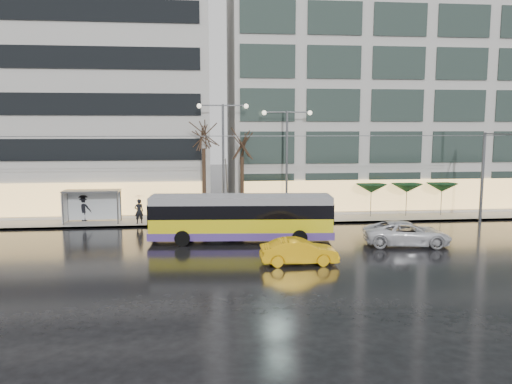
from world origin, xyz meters
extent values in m
plane|color=black|center=(0.00, 0.00, 0.00)|extent=(140.00, 140.00, 0.00)
cube|color=gray|center=(2.00, 14.00, 0.07)|extent=(80.00, 10.00, 0.15)
cube|color=slate|center=(2.00, 9.05, 0.07)|extent=(80.00, 0.10, 0.15)
cube|color=#B5B3AD|center=(-16.00, 19.00, 11.15)|extent=(34.00, 14.00, 22.00)
cube|color=#B5B3AD|center=(19.00, 19.00, 12.65)|extent=(32.00, 14.00, 25.00)
cube|color=yellow|center=(2.88, 3.84, 1.02)|extent=(11.80, 3.30, 1.46)
cube|color=#51388C|center=(2.88, 3.84, 0.53)|extent=(11.85, 3.34, 0.49)
cube|color=black|center=(2.88, 3.84, 2.09)|extent=(11.82, 3.32, 0.87)
cube|color=gray|center=(2.88, 3.84, 2.77)|extent=(11.80, 3.30, 0.49)
cube|color=black|center=(8.72, 3.40, 1.94)|extent=(0.23, 2.23, 1.26)
cube|color=black|center=(-2.96, 4.28, 1.94)|extent=(0.23, 2.23, 1.26)
cylinder|color=black|center=(6.65, 4.77, 0.49)|extent=(0.99, 0.41, 0.97)
cylinder|color=black|center=(6.47, 2.35, 0.49)|extent=(0.99, 0.41, 0.97)
cylinder|color=black|center=(-0.71, 5.33, 0.49)|extent=(0.99, 0.41, 0.97)
cylinder|color=black|center=(-0.89, 2.91, 0.49)|extent=(0.99, 0.41, 0.97)
cylinder|color=#595B60|center=(1.98, 4.83, 4.18)|extent=(0.33, 3.61, 2.55)
cylinder|color=#595B60|center=(2.02, 5.32, 4.18)|extent=(0.33, 3.61, 2.55)
cylinder|color=#595B60|center=(22.00, 8.50, 3.50)|extent=(0.24, 0.24, 7.00)
cube|color=#595B60|center=(22.00, 6.00, 6.90)|extent=(0.10, 5.00, 0.10)
cylinder|color=#595B60|center=(1.00, 5.75, 6.80)|extent=(42.00, 0.04, 0.04)
cylinder|color=#595B60|center=(1.00, 6.25, 6.80)|extent=(42.00, 0.04, 0.04)
cube|color=#595B60|center=(-8.00, 10.50, 2.60)|extent=(4.20, 1.60, 0.12)
cube|color=silver|center=(-8.00, 11.20, 1.35)|extent=(4.00, 0.05, 2.20)
cube|color=white|center=(-10.05, 10.50, 1.35)|extent=(0.10, 1.40, 2.20)
cylinder|color=#595B60|center=(-10.00, 9.80, 1.35)|extent=(0.10, 0.10, 2.40)
cylinder|color=#595B60|center=(-10.00, 11.20, 1.35)|extent=(0.10, 0.10, 2.40)
cylinder|color=#595B60|center=(-6.00, 9.80, 1.35)|extent=(0.10, 0.10, 2.40)
cylinder|color=#595B60|center=(-6.00, 11.20, 1.35)|extent=(0.10, 0.10, 2.40)
cylinder|color=#595B60|center=(2.00, 10.80, 4.65)|extent=(0.18, 0.18, 9.00)
cylinder|color=#595B60|center=(1.10, 10.80, 9.05)|extent=(1.80, 0.10, 0.10)
cylinder|color=#595B60|center=(2.90, 10.80, 9.05)|extent=(1.80, 0.10, 0.10)
sphere|color=#FFF2CC|center=(0.20, 10.80, 9.00)|extent=(0.36, 0.36, 0.36)
sphere|color=#FFF2CC|center=(3.80, 10.80, 9.00)|extent=(0.36, 0.36, 0.36)
cylinder|color=#595B60|center=(7.00, 10.80, 4.40)|extent=(0.18, 0.18, 8.50)
cylinder|color=#595B60|center=(6.10, 10.80, 8.55)|extent=(1.80, 0.10, 0.10)
cylinder|color=#595B60|center=(7.90, 10.80, 8.55)|extent=(1.80, 0.10, 0.10)
sphere|color=#FFF2CC|center=(5.20, 10.80, 8.50)|extent=(0.36, 0.36, 0.36)
sphere|color=#FFF2CC|center=(8.80, 10.80, 8.50)|extent=(0.36, 0.36, 0.36)
cylinder|color=black|center=(0.50, 11.00, 2.95)|extent=(0.28, 0.28, 5.60)
cylinder|color=black|center=(3.50, 11.20, 2.60)|extent=(0.28, 0.28, 4.90)
cylinder|color=#595B60|center=(14.00, 11.00, 1.25)|extent=(0.06, 0.06, 2.20)
cone|color=black|center=(14.00, 11.00, 2.45)|extent=(2.50, 2.50, 0.70)
cylinder|color=#595B60|center=(17.00, 11.00, 1.25)|extent=(0.06, 0.06, 2.20)
cone|color=black|center=(17.00, 11.00, 2.45)|extent=(2.50, 2.50, 0.70)
cylinder|color=#595B60|center=(20.00, 11.00, 1.25)|extent=(0.06, 0.06, 2.20)
cone|color=black|center=(20.00, 11.00, 2.45)|extent=(2.50, 2.50, 0.70)
imported|color=#FEB30D|center=(5.62, -1.89, 0.69)|extent=(4.23, 1.50, 1.39)
imported|color=silver|center=(13.21, 1.69, 0.75)|extent=(5.72, 3.29, 1.50)
imported|color=black|center=(-4.44, 9.87, 1.08)|extent=(0.80, 0.68, 1.87)
imported|color=#E24B75|center=(-4.44, 9.87, 1.90)|extent=(1.27, 1.28, 0.88)
imported|color=black|center=(-3.63, 11.71, 1.11)|extent=(1.06, 0.90, 1.91)
imported|color=black|center=(-8.82, 11.34, 1.12)|extent=(1.41, 1.04, 1.95)
imported|color=black|center=(-8.82, 11.34, 1.90)|extent=(1.01, 1.01, 0.72)
camera|label=1|loc=(0.61, -28.00, 7.46)|focal=35.00mm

